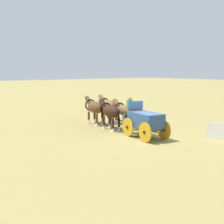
# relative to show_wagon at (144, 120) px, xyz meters

# --- Properties ---
(ground_plane) EXTENTS (220.00, 220.00, 0.00)m
(ground_plane) POSITION_rel_show_wagon_xyz_m (-0.16, 0.02, -1.15)
(ground_plane) COLOR #9E8C4C
(show_wagon) EXTENTS (5.50, 2.04, 2.63)m
(show_wagon) POSITION_rel_show_wagon_xyz_m (0.00, 0.00, 0.00)
(show_wagon) COLOR #2D4C7A
(show_wagon) RESTS_ON ground
(draft_horse_rear_near) EXTENTS (3.02, 1.23, 2.21)m
(draft_horse_rear_near) POSITION_rel_show_wagon_xyz_m (3.47, 0.15, 0.20)
(draft_horse_rear_near) COLOR #331E14
(draft_horse_rear_near) RESTS_ON ground
(draft_horse_rear_off) EXTENTS (3.11, 1.17, 2.16)m
(draft_horse_rear_off) POSITION_rel_show_wagon_xyz_m (3.30, -1.14, 0.16)
(draft_horse_rear_off) COLOR brown
(draft_horse_rear_off) RESTS_ON ground
(draft_horse_lead_near) EXTENTS (3.15, 1.27, 2.23)m
(draft_horse_lead_near) POSITION_rel_show_wagon_xyz_m (6.04, -0.23, 0.22)
(draft_horse_lead_near) COLOR brown
(draft_horse_lead_near) RESTS_ON ground
(draft_horse_lead_off) EXTENTS (3.02, 1.23, 2.30)m
(draft_horse_lead_off) POSITION_rel_show_wagon_xyz_m (5.85, -1.51, 0.27)
(draft_horse_lead_off) COLOR brown
(draft_horse_lead_off) RESTS_ON ground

